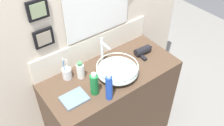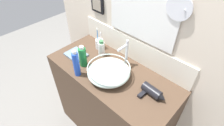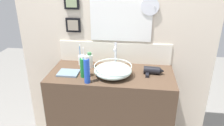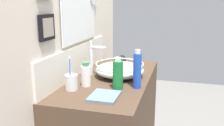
{
  "view_description": "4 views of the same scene",
  "coord_description": "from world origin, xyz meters",
  "px_view_note": "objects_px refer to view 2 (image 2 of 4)",
  "views": [
    {
      "loc": [
        -0.89,
        -1.19,
        2.31
      ],
      "look_at": [
        0.01,
        0.0,
        1.02
      ],
      "focal_mm": 40.0,
      "sensor_mm": 36.0,
      "label": 1
    },
    {
      "loc": [
        0.72,
        -0.74,
        1.92
      ],
      "look_at": [
        0.01,
        0.0,
        1.02
      ],
      "focal_mm": 28.0,
      "sensor_mm": 36.0,
      "label": 2
    },
    {
      "loc": [
        0.23,
        -1.79,
        1.79
      ],
      "look_at": [
        0.01,
        0.0,
        1.02
      ],
      "focal_mm": 35.0,
      "sensor_mm": 36.0,
      "label": 3
    },
    {
      "loc": [
        -1.61,
        -0.45,
        1.42
      ],
      "look_at": [
        0.01,
        0.0,
        1.02
      ],
      "focal_mm": 40.0,
      "sensor_mm": 36.0,
      "label": 4
    }
  ],
  "objects_px": {
    "soap_dispenser": "(83,57)",
    "toothbrush_cup": "(99,44)",
    "faucet": "(126,52)",
    "lotion_bottle": "(101,48)",
    "spray_bottle": "(76,64)",
    "glass_bowl_sink": "(109,71)",
    "hair_drier": "(153,92)",
    "hand_towel": "(76,54)"
  },
  "relations": [
    {
      "from": "spray_bottle",
      "to": "hand_towel",
      "type": "height_order",
      "value": "spray_bottle"
    },
    {
      "from": "faucet",
      "to": "toothbrush_cup",
      "type": "bearing_deg",
      "value": 177.14
    },
    {
      "from": "faucet",
      "to": "glass_bowl_sink",
      "type": "bearing_deg",
      "value": -90.0
    },
    {
      "from": "soap_dispenser",
      "to": "spray_bottle",
      "type": "bearing_deg",
      "value": -62.68
    },
    {
      "from": "soap_dispenser",
      "to": "lotion_bottle",
      "type": "distance_m",
      "value": 0.21
    },
    {
      "from": "glass_bowl_sink",
      "to": "faucet",
      "type": "relative_size",
      "value": 1.39
    },
    {
      "from": "soap_dispenser",
      "to": "toothbrush_cup",
      "type": "bearing_deg",
      "value": 107.66
    },
    {
      "from": "lotion_bottle",
      "to": "soap_dispenser",
      "type": "bearing_deg",
      "value": -91.85
    },
    {
      "from": "glass_bowl_sink",
      "to": "spray_bottle",
      "type": "relative_size",
      "value": 1.42
    },
    {
      "from": "spray_bottle",
      "to": "glass_bowl_sink",
      "type": "bearing_deg",
      "value": 38.46
    },
    {
      "from": "toothbrush_cup",
      "to": "hand_towel",
      "type": "height_order",
      "value": "toothbrush_cup"
    },
    {
      "from": "hair_drier",
      "to": "soap_dispenser",
      "type": "xyz_separation_m",
      "value": [
        -0.61,
        -0.13,
        0.06
      ]
    },
    {
      "from": "hair_drier",
      "to": "lotion_bottle",
      "type": "xyz_separation_m",
      "value": [
        -0.6,
        0.08,
        0.04
      ]
    },
    {
      "from": "faucet",
      "to": "hair_drier",
      "type": "height_order",
      "value": "faucet"
    },
    {
      "from": "faucet",
      "to": "spray_bottle",
      "type": "xyz_separation_m",
      "value": [
        -0.2,
        -0.35,
        -0.03
      ]
    },
    {
      "from": "hair_drier",
      "to": "soap_dispenser",
      "type": "distance_m",
      "value": 0.63
    },
    {
      "from": "toothbrush_cup",
      "to": "glass_bowl_sink",
      "type": "bearing_deg",
      "value": -32.41
    },
    {
      "from": "faucet",
      "to": "toothbrush_cup",
      "type": "xyz_separation_m",
      "value": [
        -0.34,
        0.02,
        -0.09
      ]
    },
    {
      "from": "toothbrush_cup",
      "to": "faucet",
      "type": "bearing_deg",
      "value": -2.86
    },
    {
      "from": "soap_dispenser",
      "to": "spray_bottle",
      "type": "relative_size",
      "value": 0.82
    },
    {
      "from": "faucet",
      "to": "soap_dispenser",
      "type": "xyz_separation_m",
      "value": [
        -0.25,
        -0.25,
        -0.05
      ]
    },
    {
      "from": "glass_bowl_sink",
      "to": "soap_dispenser",
      "type": "height_order",
      "value": "soap_dispenser"
    },
    {
      "from": "soap_dispenser",
      "to": "lotion_bottle",
      "type": "relative_size",
      "value": 1.29
    },
    {
      "from": "hair_drier",
      "to": "toothbrush_cup",
      "type": "xyz_separation_m",
      "value": [
        -0.69,
        0.13,
        0.02
      ]
    },
    {
      "from": "glass_bowl_sink",
      "to": "hand_towel",
      "type": "xyz_separation_m",
      "value": [
        -0.41,
        -0.01,
        -0.05
      ]
    },
    {
      "from": "faucet",
      "to": "lotion_bottle",
      "type": "xyz_separation_m",
      "value": [
        -0.24,
        -0.04,
        -0.07
      ]
    },
    {
      "from": "spray_bottle",
      "to": "lotion_bottle",
      "type": "height_order",
      "value": "spray_bottle"
    },
    {
      "from": "glass_bowl_sink",
      "to": "faucet",
      "type": "xyz_separation_m",
      "value": [
        0.0,
        0.2,
        0.09
      ]
    },
    {
      "from": "toothbrush_cup",
      "to": "spray_bottle",
      "type": "height_order",
      "value": "spray_bottle"
    },
    {
      "from": "glass_bowl_sink",
      "to": "toothbrush_cup",
      "type": "bearing_deg",
      "value": 147.59
    },
    {
      "from": "toothbrush_cup",
      "to": "hair_drier",
      "type": "bearing_deg",
      "value": -10.92
    },
    {
      "from": "hand_towel",
      "to": "faucet",
      "type": "bearing_deg",
      "value": 27.36
    },
    {
      "from": "hand_towel",
      "to": "hair_drier",
      "type": "bearing_deg",
      "value": 6.97
    },
    {
      "from": "faucet",
      "to": "lotion_bottle",
      "type": "relative_size",
      "value": 1.6
    },
    {
      "from": "soap_dispenser",
      "to": "lotion_bottle",
      "type": "xyz_separation_m",
      "value": [
        0.01,
        0.21,
        -0.02
      ]
    },
    {
      "from": "hair_drier",
      "to": "spray_bottle",
      "type": "relative_size",
      "value": 0.8
    },
    {
      "from": "spray_bottle",
      "to": "hand_towel",
      "type": "bearing_deg",
      "value": 145.83
    },
    {
      "from": "hair_drier",
      "to": "toothbrush_cup",
      "type": "distance_m",
      "value": 0.71
    },
    {
      "from": "toothbrush_cup",
      "to": "lotion_bottle",
      "type": "distance_m",
      "value": 0.11
    },
    {
      "from": "faucet",
      "to": "spray_bottle",
      "type": "height_order",
      "value": "faucet"
    },
    {
      "from": "soap_dispenser",
      "to": "hand_towel",
      "type": "bearing_deg",
      "value": 166.78
    },
    {
      "from": "faucet",
      "to": "soap_dispenser",
      "type": "relative_size",
      "value": 1.24
    }
  ]
}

